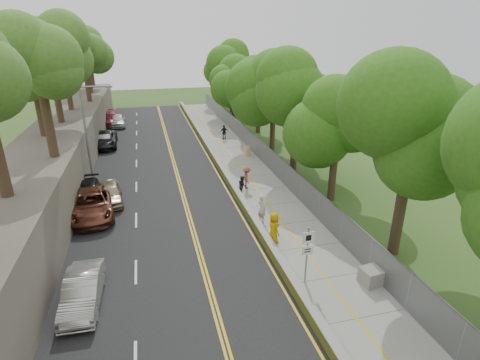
{
  "coord_description": "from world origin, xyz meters",
  "views": [
    {
      "loc": [
        -5.99,
        -17.32,
        11.72
      ],
      "look_at": [
        0.5,
        8.0,
        1.4
      ],
      "focal_mm": 28.0,
      "sensor_mm": 36.0,
      "label": 1
    }
  ],
  "objects_px": {
    "painter_0": "(274,228)",
    "person_far": "(224,132)",
    "construction_barrel": "(247,151)",
    "concrete_block": "(373,276)",
    "signpost": "(307,249)",
    "car_1": "(83,291)",
    "car_2": "(92,204)",
    "streetlight": "(88,128)"
  },
  "relations": [
    {
      "from": "painter_0",
      "to": "person_far",
      "type": "bearing_deg",
      "value": -15.91
    },
    {
      "from": "construction_barrel",
      "to": "painter_0",
      "type": "height_order",
      "value": "painter_0"
    },
    {
      "from": "construction_barrel",
      "to": "concrete_block",
      "type": "height_order",
      "value": "construction_barrel"
    },
    {
      "from": "signpost",
      "to": "construction_barrel",
      "type": "xyz_separation_m",
      "value": [
        2.64,
        20.62,
        -1.41
      ]
    },
    {
      "from": "car_1",
      "to": "painter_0",
      "type": "relative_size",
      "value": 2.25
    },
    {
      "from": "car_1",
      "to": "car_2",
      "type": "distance_m",
      "value": 9.49
    },
    {
      "from": "concrete_block",
      "to": "person_far",
      "type": "xyz_separation_m",
      "value": [
        -1.5,
        28.31,
        0.43
      ]
    },
    {
      "from": "signpost",
      "to": "painter_0",
      "type": "height_order",
      "value": "signpost"
    },
    {
      "from": "construction_barrel",
      "to": "painter_0",
      "type": "bearing_deg",
      "value": -100.04
    },
    {
      "from": "construction_barrel",
      "to": "concrete_block",
      "type": "distance_m",
      "value": 21.53
    },
    {
      "from": "concrete_block",
      "to": "car_2",
      "type": "xyz_separation_m",
      "value": [
        -14.36,
        11.41,
        0.41
      ]
    },
    {
      "from": "streetlight",
      "to": "person_far",
      "type": "distance_m",
      "value": 17.26
    },
    {
      "from": "streetlight",
      "to": "signpost",
      "type": "distance_m",
      "value": 20.72
    },
    {
      "from": "car_1",
      "to": "construction_barrel",
      "type": "bearing_deg",
      "value": 57.86
    },
    {
      "from": "construction_barrel",
      "to": "painter_0",
      "type": "relative_size",
      "value": 0.52
    },
    {
      "from": "streetlight",
      "to": "painter_0",
      "type": "height_order",
      "value": "streetlight"
    },
    {
      "from": "streetlight",
      "to": "concrete_block",
      "type": "relative_size",
      "value": 6.45
    },
    {
      "from": "streetlight",
      "to": "painter_0",
      "type": "xyz_separation_m",
      "value": [
        11.21,
        -13.0,
        -3.62
      ]
    },
    {
      "from": "painter_0",
      "to": "car_2",
      "type": "bearing_deg",
      "value": 48.09
    },
    {
      "from": "painter_0",
      "to": "person_far",
      "type": "height_order",
      "value": "painter_0"
    },
    {
      "from": "concrete_block",
      "to": "car_2",
      "type": "height_order",
      "value": "car_2"
    },
    {
      "from": "car_2",
      "to": "person_far",
      "type": "distance_m",
      "value": 21.24
    },
    {
      "from": "car_1",
      "to": "painter_0",
      "type": "bearing_deg",
      "value": 18.02
    },
    {
      "from": "signpost",
      "to": "painter_0",
      "type": "distance_m",
      "value": 4.14
    },
    {
      "from": "car_1",
      "to": "car_2",
      "type": "xyz_separation_m",
      "value": [
        -0.58,
        9.47,
        0.12
      ]
    },
    {
      "from": "signpost",
      "to": "concrete_block",
      "type": "bearing_deg",
      "value": -15.45
    },
    {
      "from": "signpost",
      "to": "car_1",
      "type": "height_order",
      "value": "signpost"
    },
    {
      "from": "streetlight",
      "to": "signpost",
      "type": "bearing_deg",
      "value": -55.92
    },
    {
      "from": "signpost",
      "to": "car_2",
      "type": "distance_m",
      "value": 15.33
    },
    {
      "from": "streetlight",
      "to": "construction_barrel",
      "type": "bearing_deg",
      "value": 14.29
    },
    {
      "from": "streetlight",
      "to": "painter_0",
      "type": "bearing_deg",
      "value": -49.22
    },
    {
      "from": "painter_0",
      "to": "person_far",
      "type": "xyz_separation_m",
      "value": [
        2.05,
        23.4,
        -0.12
      ]
    },
    {
      "from": "streetlight",
      "to": "car_1",
      "type": "relative_size",
      "value": 1.84
    },
    {
      "from": "car_2",
      "to": "concrete_block",
      "type": "bearing_deg",
      "value": -43.89
    },
    {
      "from": "signpost",
      "to": "person_far",
      "type": "xyz_separation_m",
      "value": [
        1.75,
        27.41,
        -1.06
      ]
    },
    {
      "from": "painter_0",
      "to": "person_far",
      "type": "distance_m",
      "value": 23.49
    },
    {
      "from": "car_1",
      "to": "painter_0",
      "type": "height_order",
      "value": "painter_0"
    },
    {
      "from": "streetlight",
      "to": "construction_barrel",
      "type": "xyz_separation_m",
      "value": [
        14.15,
        3.6,
        -4.09
      ]
    },
    {
      "from": "car_2",
      "to": "streetlight",
      "type": "bearing_deg",
      "value": 88.16
    },
    {
      "from": "car_2",
      "to": "painter_0",
      "type": "height_order",
      "value": "painter_0"
    },
    {
      "from": "car_1",
      "to": "car_2",
      "type": "height_order",
      "value": "car_2"
    },
    {
      "from": "signpost",
      "to": "car_1",
      "type": "relative_size",
      "value": 0.71
    }
  ]
}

